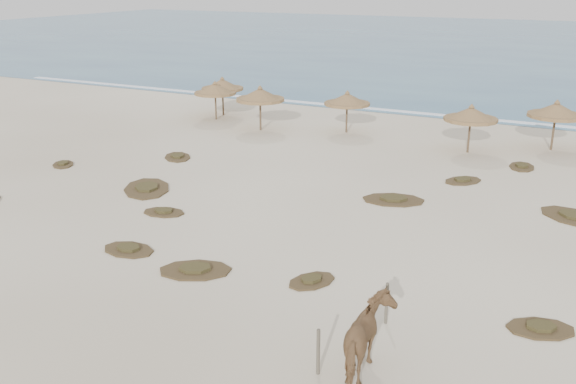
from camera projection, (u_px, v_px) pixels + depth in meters
name	position (u px, v px, depth m)	size (l,w,h in m)	color
ground	(209.00, 274.00, 19.31)	(160.00, 160.00, 0.00)	beige
ocean	(529.00, 44.00, 82.84)	(200.00, 100.00, 0.01)	#2A5680
foam_line	(431.00, 114.00, 41.33)	(70.00, 0.60, 0.01)	white
palapa_0	(222.00, 85.00, 40.56)	(2.75, 2.75, 2.48)	brown
palapa_1	(215.00, 89.00, 39.33)	(2.74, 2.74, 2.41)	brown
palapa_2	(260.00, 95.00, 36.52)	(3.01, 3.01, 2.62)	brown
palapa_3	(347.00, 100.00, 36.03)	(2.98, 2.98, 2.42)	brown
palapa_4	(471.00, 115.00, 31.89)	(2.81, 2.81, 2.50)	brown
palapa_5	(556.00, 111.00, 32.34)	(3.64, 3.64, 2.62)	brown
horse	(369.00, 339.00, 14.22)	(0.94, 2.06, 1.74)	brown
fence_post_near	(318.00, 352.00, 14.28)	(0.09, 0.09, 1.14)	brown
fence_post_far	(387.00, 303.00, 16.38)	(0.08, 0.08, 1.15)	brown
scrub_1	(147.00, 188.00, 26.88)	(3.28, 3.46, 0.16)	#503F23
scrub_2	(164.00, 212.00, 24.20)	(1.79, 1.33, 0.16)	#503F23
scrub_3	(393.00, 199.00, 25.54)	(2.87, 2.31, 0.16)	#503F23
scrub_4	(541.00, 328.00, 16.23)	(2.03, 1.71, 0.16)	#503F23
scrub_5	(574.00, 217.00, 23.72)	(3.20, 2.87, 0.16)	#503F23
scrub_6	(178.00, 157.00, 31.53)	(2.21, 2.27, 0.16)	#503F23
scrub_7	(463.00, 180.00, 27.90)	(2.00, 2.13, 0.16)	#503F23
scrub_8	(63.00, 164.00, 30.30)	(1.70, 1.73, 0.16)	#503F23
scrub_9	(195.00, 270.00, 19.45)	(2.65, 2.29, 0.16)	#503F23
scrub_10	(522.00, 166.00, 29.92)	(1.34, 1.87, 0.16)	#503F23
scrub_11	(129.00, 249.00, 20.91)	(1.85, 1.22, 0.16)	#503F23
scrub_12	(312.00, 280.00, 18.76)	(1.60, 1.84, 0.16)	#503F23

